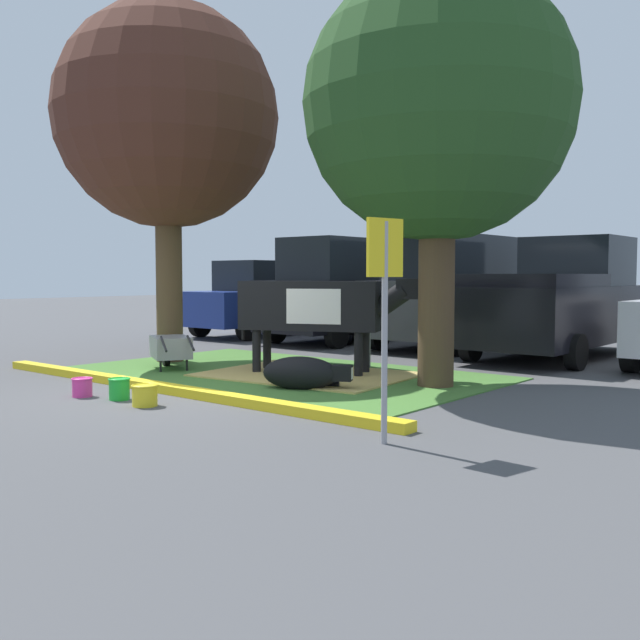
{
  "coord_description": "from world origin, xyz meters",
  "views": [
    {
      "loc": [
        7.77,
        -6.38,
        1.64
      ],
      "look_at": [
        0.32,
        2.55,
        0.9
      ],
      "focal_mm": 39.81,
      "sensor_mm": 36.0,
      "label": 1
    }
  ],
  "objects_px": {
    "calf_lying": "(303,373)",
    "bucket_yellow": "(145,395)",
    "shade_tree_right": "(438,107)",
    "sedan_blue": "(262,299)",
    "bucket_green": "(119,388)",
    "suv_black": "(345,290)",
    "bucket_pink": "(82,387)",
    "person_handler": "(363,322)",
    "parking_sign": "(385,286)",
    "cow_holstein": "(317,306)",
    "shade_tree_left": "(167,118)",
    "pickup_truck_black": "(561,301)",
    "suv_dark_grey": "(451,291)",
    "wheelbarrow": "(170,348)"
  },
  "relations": [
    {
      "from": "calf_lying",
      "to": "bucket_yellow",
      "type": "height_order",
      "value": "calf_lying"
    },
    {
      "from": "shade_tree_right",
      "to": "sedan_blue",
      "type": "height_order",
      "value": "shade_tree_right"
    },
    {
      "from": "bucket_green",
      "to": "suv_black",
      "type": "height_order",
      "value": "suv_black"
    },
    {
      "from": "bucket_yellow",
      "to": "sedan_blue",
      "type": "relative_size",
      "value": 0.08
    },
    {
      "from": "bucket_pink",
      "to": "sedan_blue",
      "type": "height_order",
      "value": "sedan_blue"
    },
    {
      "from": "person_handler",
      "to": "bucket_green",
      "type": "xyz_separation_m",
      "value": [
        -0.55,
        -4.65,
        -0.67
      ]
    },
    {
      "from": "person_handler",
      "to": "parking_sign",
      "type": "distance_m",
      "value": 5.7
    },
    {
      "from": "bucket_green",
      "to": "person_handler",
      "type": "bearing_deg",
      "value": 83.2
    },
    {
      "from": "sedan_blue",
      "to": "suv_black",
      "type": "relative_size",
      "value": 0.96
    },
    {
      "from": "person_handler",
      "to": "bucket_pink",
      "type": "height_order",
      "value": "person_handler"
    },
    {
      "from": "shade_tree_right",
      "to": "cow_holstein",
      "type": "relative_size",
      "value": 2.02
    },
    {
      "from": "shade_tree_left",
      "to": "cow_holstein",
      "type": "height_order",
      "value": "shade_tree_left"
    },
    {
      "from": "shade_tree_left",
      "to": "shade_tree_right",
      "type": "bearing_deg",
      "value": 6.55
    },
    {
      "from": "pickup_truck_black",
      "to": "suv_dark_grey",
      "type": "bearing_deg",
      "value": 176.17
    },
    {
      "from": "wheelbarrow",
      "to": "pickup_truck_black",
      "type": "bearing_deg",
      "value": 54.81
    },
    {
      "from": "shade_tree_right",
      "to": "sedan_blue",
      "type": "distance_m",
      "value": 10.01
    },
    {
      "from": "suv_dark_grey",
      "to": "pickup_truck_black",
      "type": "distance_m",
      "value": 2.59
    },
    {
      "from": "calf_lying",
      "to": "sedan_blue",
      "type": "xyz_separation_m",
      "value": [
        -6.94,
        6.24,
        0.75
      ]
    },
    {
      "from": "bucket_yellow",
      "to": "suv_black",
      "type": "height_order",
      "value": "suv_black"
    },
    {
      "from": "cow_holstein",
      "to": "shade_tree_right",
      "type": "bearing_deg",
      "value": 3.5
    },
    {
      "from": "cow_holstein",
      "to": "bucket_pink",
      "type": "relative_size",
      "value": 10.43
    },
    {
      "from": "bucket_green",
      "to": "sedan_blue",
      "type": "distance_m",
      "value": 10.11
    },
    {
      "from": "bucket_pink",
      "to": "shade_tree_right",
      "type": "bearing_deg",
      "value": 49.55
    },
    {
      "from": "person_handler",
      "to": "suv_black",
      "type": "bearing_deg",
      "value": 131.62
    },
    {
      "from": "parking_sign",
      "to": "suv_dark_grey",
      "type": "height_order",
      "value": "suv_dark_grey"
    },
    {
      "from": "shade_tree_right",
      "to": "sedan_blue",
      "type": "relative_size",
      "value": 1.37
    },
    {
      "from": "wheelbarrow",
      "to": "person_handler",
      "type": "bearing_deg",
      "value": 44.56
    },
    {
      "from": "suv_black",
      "to": "pickup_truck_black",
      "type": "xyz_separation_m",
      "value": [
        5.37,
        0.14,
        -0.16
      ]
    },
    {
      "from": "cow_holstein",
      "to": "sedan_blue",
      "type": "relative_size",
      "value": 0.68
    },
    {
      "from": "person_handler",
      "to": "suv_black",
      "type": "height_order",
      "value": "suv_black"
    },
    {
      "from": "calf_lying",
      "to": "pickup_truck_black",
      "type": "relative_size",
      "value": 0.24
    },
    {
      "from": "cow_holstein",
      "to": "sedan_blue",
      "type": "xyz_separation_m",
      "value": [
        -6.09,
        4.91,
        -0.14
      ]
    },
    {
      "from": "wheelbarrow",
      "to": "parking_sign",
      "type": "distance_m",
      "value": 6.36
    },
    {
      "from": "suv_black",
      "to": "shade_tree_left",
      "type": "bearing_deg",
      "value": -89.31
    },
    {
      "from": "wheelbarrow",
      "to": "sedan_blue",
      "type": "xyz_separation_m",
      "value": [
        -3.76,
        6.09,
        0.6
      ]
    },
    {
      "from": "shade_tree_right",
      "to": "calf_lying",
      "type": "relative_size",
      "value": 4.64
    },
    {
      "from": "parking_sign",
      "to": "suv_black",
      "type": "height_order",
      "value": "suv_black"
    },
    {
      "from": "cow_holstein",
      "to": "calf_lying",
      "type": "distance_m",
      "value": 1.8
    },
    {
      "from": "bucket_pink",
      "to": "suv_dark_grey",
      "type": "distance_m",
      "value": 9.0
    },
    {
      "from": "wheelbarrow",
      "to": "calf_lying",
      "type": "bearing_deg",
      "value": -2.68
    },
    {
      "from": "parking_sign",
      "to": "suv_black",
      "type": "distance_m",
      "value": 10.69
    },
    {
      "from": "parking_sign",
      "to": "bucket_pink",
      "type": "xyz_separation_m",
      "value": [
        -4.65,
        -0.4,
        -1.4
      ]
    },
    {
      "from": "shade_tree_right",
      "to": "wheelbarrow",
      "type": "bearing_deg",
      "value": -163.74
    },
    {
      "from": "suv_dark_grey",
      "to": "shade_tree_left",
      "type": "bearing_deg",
      "value": -115.36
    },
    {
      "from": "shade_tree_right",
      "to": "bucket_green",
      "type": "xyz_separation_m",
      "value": [
        -2.64,
        -3.6,
        -3.89
      ]
    },
    {
      "from": "shade_tree_right",
      "to": "parking_sign",
      "type": "relative_size",
      "value": 2.76
    },
    {
      "from": "parking_sign",
      "to": "pickup_truck_black",
      "type": "height_order",
      "value": "pickup_truck_black"
    },
    {
      "from": "shade_tree_right",
      "to": "bucket_green",
      "type": "distance_m",
      "value": 5.92
    },
    {
      "from": "suv_dark_grey",
      "to": "sedan_blue",
      "type": "bearing_deg",
      "value": -176.44
    },
    {
      "from": "parking_sign",
      "to": "bucket_green",
      "type": "distance_m",
      "value": 4.3
    }
  ]
}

